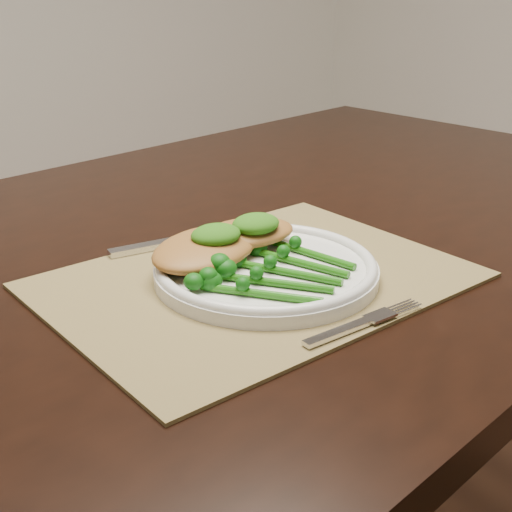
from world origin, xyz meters
TOP-DOWN VIEW (x-y plane):
  - dining_table at (0.03, -0.06)m, footprint 1.73×1.16m
  - placemat at (-0.05, -0.21)m, footprint 0.47×0.36m
  - dinner_plate at (-0.04, -0.21)m, footprint 0.25×0.25m
  - knife at (-0.07, -0.06)m, footprint 0.22×0.04m
  - fork at (-0.02, -0.36)m, footprint 0.15×0.02m
  - chicken_fillet_left at (-0.09, -0.16)m, footprint 0.17×0.15m
  - chicken_fillet_right at (-0.02, -0.15)m, footprint 0.12×0.09m
  - pesto_dollop_left at (-0.08, -0.17)m, footprint 0.06×0.05m
  - pesto_dollop_right at (-0.02, -0.17)m, footprint 0.06×0.05m
  - broccolini_bundle at (-0.04, -0.25)m, footprint 0.20×0.21m

SIDE VIEW (x-z plane):
  - dining_table at x=0.03m, z-range 0.00..0.75m
  - placemat at x=-0.05m, z-range 0.75..0.75m
  - fork at x=-0.02m, z-range 0.76..0.76m
  - knife at x=-0.07m, z-range 0.75..0.76m
  - dinner_plate at x=-0.04m, z-range 0.75..0.78m
  - broccolini_bundle at x=-0.04m, z-range 0.75..0.79m
  - chicken_fillet_left at x=-0.09m, z-range 0.77..0.80m
  - chicken_fillet_right at x=-0.02m, z-range 0.77..0.80m
  - pesto_dollop_left at x=-0.08m, z-range 0.79..0.81m
  - pesto_dollop_right at x=-0.02m, z-range 0.79..0.81m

